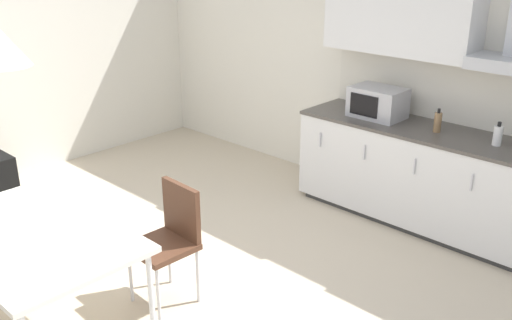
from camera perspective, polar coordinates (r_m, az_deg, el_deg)
The scene contains 9 objects.
ground_plane at distance 4.32m, azimuth -7.54°, elevation -13.62°, with size 9.31×7.89×0.02m, color beige.
wall_back at distance 5.73m, azimuth 13.11°, elevation 9.25°, with size 7.45×0.10×2.62m, color silver.
kitchen_counter at distance 5.16m, azimuth 21.95°, elevation -3.17°, with size 3.49×0.68×0.90m.
microwave at distance 5.40m, azimuth 12.07°, elevation 5.65°, with size 0.48×0.35×0.28m.
bottle_brown at distance 5.12m, azimuth 17.71°, elevation 3.64°, with size 0.06×0.06×0.21m.
bottle_white at distance 4.96m, azimuth 23.02°, elevation 2.28°, with size 0.07×0.07×0.20m.
dining_table at distance 3.87m, azimuth -21.57°, elevation -7.33°, with size 1.47×0.91×0.74m.
chair_far_right at distance 4.06m, azimuth -8.50°, elevation -7.15°, with size 0.42×0.42×0.87m.
pendant_lamp at distance 3.50m, azimuth -24.25°, elevation 10.32°, with size 0.32×0.32×0.22m, color silver.
Camera 1 is at (2.80, -2.18, 2.46)m, focal length 40.00 mm.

